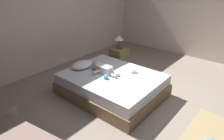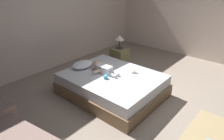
% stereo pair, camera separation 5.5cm
% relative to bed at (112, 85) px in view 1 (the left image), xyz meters
% --- Properties ---
extents(ground_plane, '(8.00, 8.00, 0.00)m').
position_rel_bed_xyz_m(ground_plane, '(0.23, -0.87, -0.22)').
color(ground_plane, gray).
extents(wall_behind_bed, '(8.00, 0.12, 2.72)m').
position_rel_bed_xyz_m(wall_behind_bed, '(0.23, 2.13, 1.14)').
color(wall_behind_bed, silver).
rests_on(wall_behind_bed, ground_plane).
extents(wall_side, '(0.12, 6.00, 2.72)m').
position_rel_bed_xyz_m(wall_side, '(3.23, -0.87, 1.14)').
color(wall_side, beige).
rests_on(wall_side, ground_plane).
extents(bed, '(1.50, 1.90, 0.45)m').
position_rel_bed_xyz_m(bed, '(0.00, 0.00, 0.00)').
color(bed, brown).
rests_on(bed, ground_plane).
extents(pillow, '(0.48, 0.35, 0.13)m').
position_rel_bed_xyz_m(pillow, '(-0.14, 0.70, 0.29)').
color(pillow, white).
rests_on(pillow, bed).
extents(baby, '(0.53, 0.66, 0.18)m').
position_rel_bed_xyz_m(baby, '(-0.02, 0.25, 0.30)').
color(baby, white).
rests_on(baby, bed).
extents(toothbrush, '(0.02, 0.13, 0.02)m').
position_rel_bed_xyz_m(toothbrush, '(0.20, 0.26, 0.24)').
color(toothbrush, '#3A98E8').
rests_on(toothbrush, bed).
extents(nightstand, '(0.37, 0.40, 0.57)m').
position_rel_bed_xyz_m(nightstand, '(1.06, 0.66, 0.07)').
color(nightstand, olive).
rests_on(nightstand, ground_plane).
extents(lamp, '(0.23, 0.23, 0.33)m').
position_rel_bed_xyz_m(lamp, '(1.06, 0.66, 0.59)').
color(lamp, '#333338').
rests_on(lamp, nightstand).
extents(toy_block, '(0.09, 0.09, 0.07)m').
position_rel_bed_xyz_m(toy_block, '(-0.21, -0.02, 0.26)').
color(toy_block, '#44B1CF').
rests_on(toy_block, bed).
extents(baby_bottle, '(0.09, 0.12, 0.07)m').
position_rel_bed_xyz_m(baby_bottle, '(0.34, -0.30, 0.26)').
color(baby_bottle, white).
rests_on(baby_bottle, bed).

